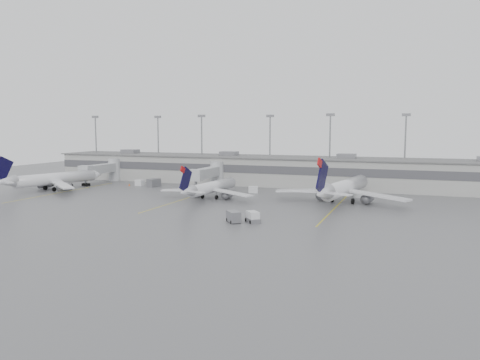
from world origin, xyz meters
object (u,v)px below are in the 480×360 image
(jet_mid_right, at_px, (344,188))
(baggage_tug, at_px, (253,218))
(jet_mid_left, at_px, (210,187))
(jet_far_left, at_px, (51,179))

(jet_mid_right, xyz_separation_m, baggage_tug, (-11.86, -27.48, -2.64))
(baggage_tug, bearing_deg, jet_mid_right, 25.27)
(jet_mid_left, xyz_separation_m, jet_mid_right, (30.18, 4.89, 0.71))
(jet_mid_left, distance_m, jet_mid_right, 30.58)
(jet_mid_left, distance_m, baggage_tug, 29.15)
(jet_mid_left, relative_size, jet_mid_right, 0.80)
(baggage_tug, bearing_deg, jet_far_left, 120.60)
(jet_mid_right, bearing_deg, baggage_tug, -103.71)
(jet_far_left, relative_size, jet_mid_right, 0.90)
(jet_far_left, height_order, jet_mid_right, jet_mid_right)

